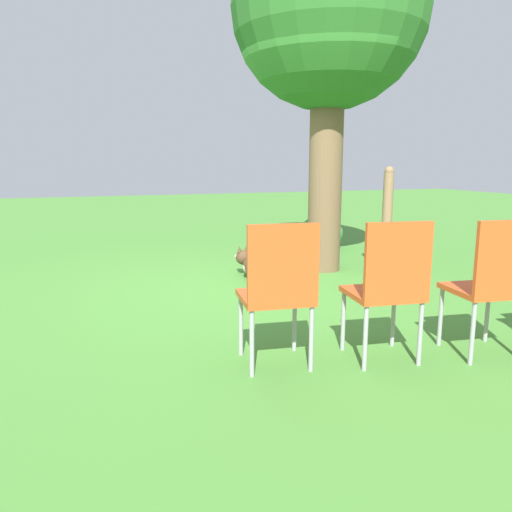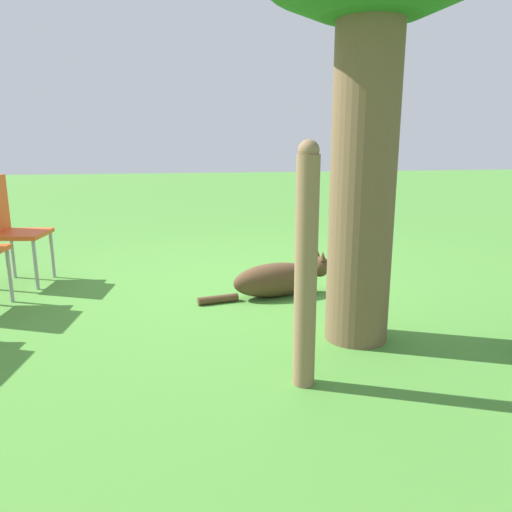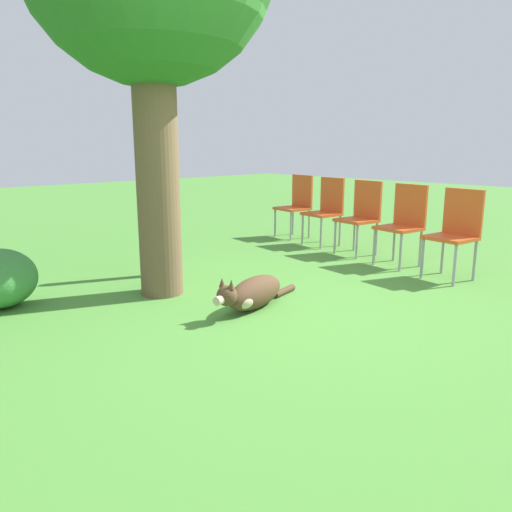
{
  "view_description": "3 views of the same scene",
  "coord_description": "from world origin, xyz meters",
  "px_view_note": "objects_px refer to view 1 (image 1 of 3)",
  "views": [
    {
      "loc": [
        4.95,
        -1.84,
        1.3
      ],
      "look_at": [
        -0.16,
        0.02,
        0.27
      ],
      "focal_mm": 35.0,
      "sensor_mm": 36.0,
      "label": 1
    },
    {
      "loc": [
        0.73,
        3.86,
        1.26
      ],
      "look_at": [
        0.11,
        -0.07,
        0.31
      ],
      "focal_mm": 35.0,
      "sensor_mm": 36.0,
      "label": 2
    },
    {
      "loc": [
        -2.89,
        -2.97,
        1.39
      ],
      "look_at": [
        -0.08,
        -0.01,
        0.48
      ],
      "focal_mm": 35.0,
      "sensor_mm": 36.0,
      "label": 3
    }
  ],
  "objects_px": {
    "oak_tree": "(330,14)",
    "dog": "(259,269)",
    "red_chair_1": "(389,283)",
    "red_chair_2": "(493,280)",
    "red_chair_0": "(279,287)",
    "fence_post": "(387,221)"
  },
  "relations": [
    {
      "from": "oak_tree",
      "to": "dog",
      "type": "height_order",
      "value": "oak_tree"
    },
    {
      "from": "red_chair_1",
      "to": "dog",
      "type": "bearing_deg",
      "value": 7.22
    },
    {
      "from": "dog",
      "to": "red_chair_2",
      "type": "bearing_deg",
      "value": -177.25
    },
    {
      "from": "dog",
      "to": "red_chair_0",
      "type": "xyz_separation_m",
      "value": [
        2.26,
        -0.71,
        0.4
      ]
    },
    {
      "from": "oak_tree",
      "to": "red_chair_0",
      "type": "height_order",
      "value": "oak_tree"
    },
    {
      "from": "oak_tree",
      "to": "dog",
      "type": "relative_size",
      "value": 3.49
    },
    {
      "from": "red_chair_1",
      "to": "red_chair_2",
      "type": "xyz_separation_m",
      "value": [
        0.16,
        0.7,
        0.0
      ]
    },
    {
      "from": "fence_post",
      "to": "red_chair_0",
      "type": "xyz_separation_m",
      "value": [
        2.06,
        -2.21,
        -0.09
      ]
    },
    {
      "from": "oak_tree",
      "to": "red_chair_0",
      "type": "xyz_separation_m",
      "value": [
        2.55,
        -1.66,
        -2.39
      ]
    },
    {
      "from": "red_chair_1",
      "to": "red_chair_2",
      "type": "relative_size",
      "value": 1.0
    },
    {
      "from": "oak_tree",
      "to": "fence_post",
      "type": "height_order",
      "value": "oak_tree"
    },
    {
      "from": "dog",
      "to": "red_chair_1",
      "type": "bearing_deg",
      "value": 167.5
    },
    {
      "from": "fence_post",
      "to": "red_chair_1",
      "type": "bearing_deg",
      "value": -34.19
    },
    {
      "from": "dog",
      "to": "fence_post",
      "type": "height_order",
      "value": "fence_post"
    },
    {
      "from": "red_chair_0",
      "to": "red_chair_2",
      "type": "xyz_separation_m",
      "value": [
        0.32,
        1.4,
        0.0
      ]
    },
    {
      "from": "oak_tree",
      "to": "fence_post",
      "type": "bearing_deg",
      "value": 48.6
    },
    {
      "from": "dog",
      "to": "red_chair_2",
      "type": "height_order",
      "value": "red_chair_2"
    },
    {
      "from": "red_chair_0",
      "to": "red_chair_1",
      "type": "distance_m",
      "value": 0.72
    },
    {
      "from": "dog",
      "to": "oak_tree",
      "type": "bearing_deg",
      "value": -84.99
    },
    {
      "from": "oak_tree",
      "to": "red_chair_1",
      "type": "distance_m",
      "value": 3.73
    },
    {
      "from": "oak_tree",
      "to": "fence_post",
      "type": "xyz_separation_m",
      "value": [
        0.49,
        0.55,
        -2.29
      ]
    },
    {
      "from": "red_chair_0",
      "to": "red_chair_1",
      "type": "bearing_deg",
      "value": -95.2
    }
  ]
}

